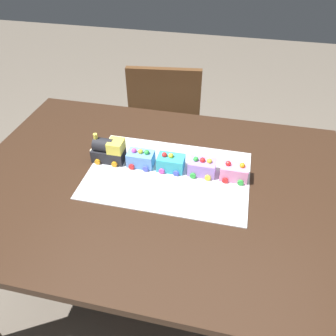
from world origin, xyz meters
TOP-DOWN VIEW (x-y plane):
  - ground_plane at (0.00, 0.00)m, footprint 8.00×8.00m
  - dining_table at (0.00, 0.00)m, footprint 1.40×1.00m
  - chair at (-0.15, 0.83)m, footprint 0.45×0.45m
  - cake_board at (0.04, 0.04)m, footprint 0.60×0.40m
  - cake_locomotive at (-0.21, 0.07)m, footprint 0.14×0.08m
  - cake_car_hopper_sky_blue at (-0.08, 0.07)m, footprint 0.10×0.08m
  - cake_car_tanker_turquoise at (0.04, 0.07)m, footprint 0.10×0.08m
  - cake_car_gondola_lavender at (0.16, 0.07)m, footprint 0.10×0.08m
  - cake_car_flatbed_bubblegum at (0.28, 0.07)m, footprint 0.10×0.08m

SIDE VIEW (x-z plane):
  - ground_plane at x=0.00m, z-range 0.00..0.00m
  - chair at x=-0.15m, z-range 0.04..0.90m
  - dining_table at x=0.00m, z-range 0.26..1.00m
  - cake_board at x=0.04m, z-range 0.74..0.74m
  - cake_car_tanker_turquoise at x=0.04m, z-range 0.74..0.81m
  - cake_car_flatbed_bubblegum at x=0.28m, z-range 0.74..0.81m
  - cake_car_hopper_sky_blue at x=-0.08m, z-range 0.74..0.81m
  - cake_car_gondola_lavender at x=0.16m, z-range 0.74..0.81m
  - cake_locomotive at x=-0.21m, z-range 0.73..0.85m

